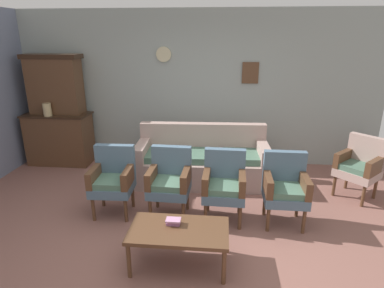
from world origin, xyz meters
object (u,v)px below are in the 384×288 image
wingback_chair_by_fireplace (360,165)px  armchair_near_cabinet (113,178)px  floor_vase_by_wall (366,158)px  armchair_near_couch_end (285,186)px  armchair_by_doorway (224,183)px  coffee_table (179,233)px  armchair_row_middle (170,179)px  side_cabinet (60,138)px  book_stack_on_table (173,222)px  floral_couch (202,162)px  vase_on_cabinet (47,110)px

wingback_chair_by_fireplace → armchair_near_cabinet: bearing=-167.0°
armchair_near_cabinet → floor_vase_by_wall: (3.80, 1.54, -0.17)m
armchair_near_cabinet → armchair_near_couch_end: same height
armchair_by_doorway → floor_vase_by_wall: bearing=33.5°
armchair_by_doorway → coffee_table: (-0.45, -0.95, -0.12)m
armchair_row_middle → wingback_chair_by_fireplace: 2.75m
side_cabinet → armchair_near_couch_end: side_cabinet is taller
armchair_row_middle → coffee_table: (0.25, -0.99, -0.12)m
armchair_by_doorway → book_stack_on_table: (-0.51, -0.87, -0.05)m
side_cabinet → coffee_table: side_cabinet is taller
floral_couch → coffee_table: (-0.10, -2.04, 0.05)m
vase_on_cabinet → armchair_row_middle: bearing=-31.4°
floral_couch → vase_on_cabinet: bearing=171.9°
armchair_near_couch_end → floor_vase_by_wall: armchair_near_couch_end is taller
armchair_row_middle → coffee_table: 1.03m
side_cabinet → book_stack_on_table: bearing=-45.4°
vase_on_cabinet → floor_vase_by_wall: size_ratio=0.34×
armchair_row_middle → vase_on_cabinet: bearing=148.6°
armchair_by_doorway → floor_vase_by_wall: size_ratio=1.36×
armchair_near_couch_end → floor_vase_by_wall: size_ratio=1.36×
wingback_chair_by_fireplace → coffee_table: 2.96m
book_stack_on_table → floor_vase_by_wall: size_ratio=0.23×
armchair_near_couch_end → vase_on_cabinet: bearing=158.6°
side_cabinet → armchair_by_doorway: 3.43m
floor_vase_by_wall → armchair_row_middle: bearing=-153.6°
vase_on_cabinet → armchair_row_middle: size_ratio=0.25×
vase_on_cabinet → book_stack_on_table: 3.53m
side_cabinet → armchair_by_doorway: (3.01, -1.66, 0.03)m
armchair_by_doorway → wingback_chair_by_fireplace: same height
armchair_row_middle → floor_vase_by_wall: bearing=26.4°
armchair_near_cabinet → wingback_chair_by_fireplace: bearing=13.0°
wingback_chair_by_fireplace → floor_vase_by_wall: (0.41, 0.76, -0.17)m
armchair_by_doorway → floor_vase_by_wall: (2.35, 1.56, -0.17)m
armchair_row_middle → armchair_near_couch_end: size_ratio=1.00×
floor_vase_by_wall → floral_couch: bearing=-170.4°
armchair_row_middle → armchair_near_couch_end: bearing=-2.1°
armchair_near_couch_end → wingback_chair_by_fireplace: size_ratio=1.00×
vase_on_cabinet → wingback_chair_by_fireplace: (5.02, -0.69, -0.54)m
vase_on_cabinet → floral_couch: size_ratio=0.11×
side_cabinet → coffee_table: (2.56, -2.60, -0.09)m
book_stack_on_table → floral_couch: bearing=85.2°
armchair_near_couch_end → coffee_table: armchair_near_couch_end is taller
vase_on_cabinet → wingback_chair_by_fireplace: vase_on_cabinet is taller
armchair_row_middle → armchair_near_cabinet: bearing=-178.2°
vase_on_cabinet → armchair_by_doorway: (3.07, -1.49, -0.54)m
floral_couch → armchair_row_middle: bearing=-108.4°
armchair_by_doorway → armchair_near_couch_end: (0.75, -0.01, 0.00)m
side_cabinet → armchair_row_middle: size_ratio=1.28×
coffee_table → armchair_near_cabinet: bearing=136.1°
side_cabinet → floral_couch: side_cabinet is taller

